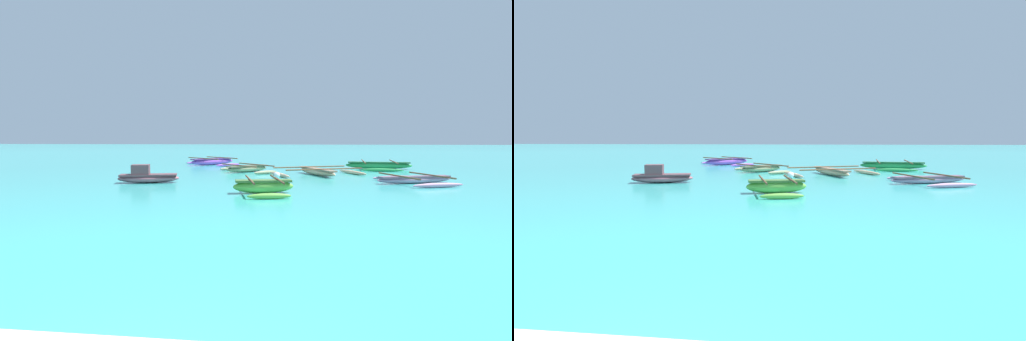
# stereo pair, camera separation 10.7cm
# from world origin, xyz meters

# --- Properties ---
(moored_boat_0) EXTENTS (3.74, 3.81, 0.45)m
(moored_boat_0) POSITION_xyz_m (-2.08, 20.82, 0.21)
(moored_boat_0) COLOR gray
(moored_boat_0) RESTS_ON ground_plane
(moored_boat_1) EXTENTS (2.28, 3.32, 0.55)m
(moored_boat_1) POSITION_xyz_m (-0.21, 11.87, 0.25)
(moored_boat_1) COLOR #68AD41
(moored_boat_1) RESTS_ON ground_plane
(moored_boat_2) EXTENTS (3.59, 3.97, 0.38)m
(moored_boat_2) POSITION_xyz_m (6.14, 15.82, 0.17)
(moored_boat_2) COLOR #AE7B9C
(moored_boat_2) RESTS_ON ground_plane
(moored_boat_3) EXTENTS (2.81, 1.47, 0.82)m
(moored_boat_3) POSITION_xyz_m (-5.73, 14.61, 0.29)
(moored_boat_3) COLOR #96525D
(moored_boat_3) RESTS_ON ground_plane
(moored_boat_4) EXTENTS (5.30, 4.40, 0.43)m
(moored_boat_4) POSITION_xyz_m (1.97, 19.21, 0.20)
(moored_boat_4) COLOR #E5B288
(moored_boat_4) RESTS_ON ground_plane
(moored_boat_5) EXTENTS (4.22, 4.73, 0.51)m
(moored_boat_5) POSITION_xyz_m (6.09, 24.14, 0.24)
(moored_boat_5) COLOR green
(moored_boat_5) RESTS_ON ground_plane
(moored_boat_6) EXTENTS (4.40, 4.22, 0.55)m
(moored_boat_6) POSITION_xyz_m (-5.53, 26.65, 0.26)
(moored_boat_6) COLOR purple
(moored_boat_6) RESTS_ON ground_plane
(mooring_buoy_0) EXTENTS (0.33, 0.33, 0.33)m
(mooring_buoy_0) POSITION_xyz_m (-0.07, 17.23, 0.17)
(mooring_buoy_0) COLOR white
(mooring_buoy_0) RESTS_ON ground_plane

